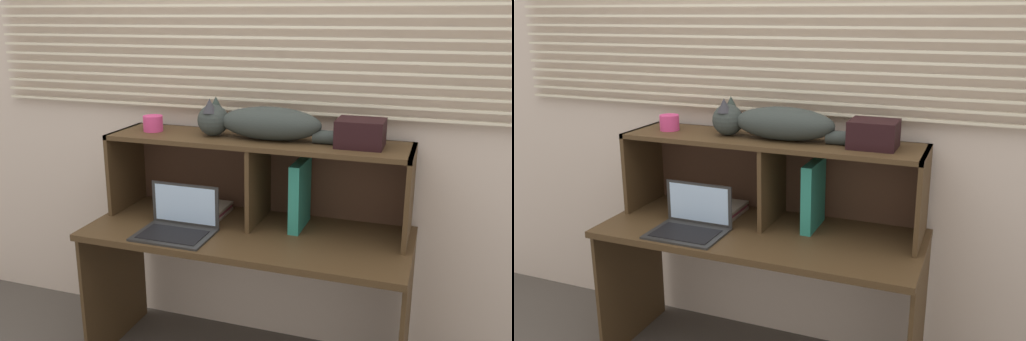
{
  "view_description": "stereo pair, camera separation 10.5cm",
  "coord_description": "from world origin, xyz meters",
  "views": [
    {
      "loc": [
        0.8,
        -1.98,
        1.65
      ],
      "look_at": [
        0.0,
        0.33,
        0.96
      ],
      "focal_mm": 38.77,
      "sensor_mm": 36.0,
      "label": 1
    },
    {
      "loc": [
        0.9,
        -1.95,
        1.65
      ],
      "look_at": [
        0.0,
        0.33,
        0.96
      ],
      "focal_mm": 38.77,
      "sensor_mm": 36.0,
      "label": 2
    }
  ],
  "objects": [
    {
      "name": "small_basket",
      "position": [
        -0.53,
        0.33,
        1.14
      ],
      "size": [
        0.09,
        0.09,
        0.07
      ],
      "primitive_type": "cylinder",
      "color": "#D13E7C",
      "rests_on": "hutch_shelf_unit"
    },
    {
      "name": "cat",
      "position": [
        0.02,
        0.33,
        1.18
      ],
      "size": [
        0.79,
        0.17,
        0.18
      ],
      "color": "#2E3533",
      "rests_on": "hutch_shelf_unit"
    },
    {
      "name": "desk",
      "position": [
        0.0,
        0.21,
        0.57
      ],
      "size": [
        1.46,
        0.61,
        0.71
      ],
      "color": "#43301B",
      "rests_on": "ground"
    },
    {
      "name": "book_stack",
      "position": [
        -0.26,
        0.33,
        0.73
      ],
      "size": [
        0.19,
        0.25,
        0.04
      ],
      "color": "gray",
      "rests_on": "desk"
    },
    {
      "name": "back_panel_with_blinds",
      "position": [
        0.0,
        0.55,
        1.26
      ],
      "size": [
        4.4,
        0.08,
        2.5
      ],
      "color": "beige",
      "rests_on": "ground"
    },
    {
      "name": "binder_upright",
      "position": [
        0.21,
        0.33,
        0.86
      ],
      "size": [
        0.05,
        0.23,
        0.31
      ],
      "primitive_type": "cube",
      "color": "#278070",
      "rests_on": "desk"
    },
    {
      "name": "laptop",
      "position": [
        -0.28,
        0.08,
        0.75
      ],
      "size": [
        0.33,
        0.25,
        0.21
      ],
      "color": "#282828",
      "rests_on": "desk"
    },
    {
      "name": "storage_box",
      "position": [
        0.47,
        0.33,
        1.16
      ],
      "size": [
        0.2,
        0.17,
        0.12
      ],
      "primitive_type": "cube",
      "color": "black",
      "rests_on": "hutch_shelf_unit"
    },
    {
      "name": "hutch_shelf_unit",
      "position": [
        0.0,
        0.36,
        0.99
      ],
      "size": [
        1.4,
        0.34,
        0.4
      ],
      "color": "#43301B",
      "rests_on": "desk"
    }
  ]
}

